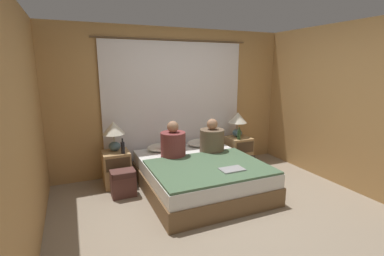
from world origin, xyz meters
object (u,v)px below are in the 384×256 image
beer_bottle_on_left_stand (123,147)px  pillow_right (201,143)px  person_right_in_bed (212,139)px  backpack_on_floor (123,182)px  lamp_left (114,131)px  handbag_on_floor (250,168)px  person_left_in_bed (173,143)px  beer_bottle_on_right_stand (239,135)px  lamp_right (238,120)px  nightstand_right (238,151)px  laptop_on_bed (232,169)px  nightstand_left (117,168)px  pillow_left (162,147)px  bed (200,175)px

beer_bottle_on_left_stand → pillow_right: bearing=7.8°
person_right_in_bed → backpack_on_floor: person_right_in_bed is taller
lamp_left → handbag_on_floor: bearing=-13.4°
lamp_left → backpack_on_floor: size_ratio=1.19×
person_left_in_bed → beer_bottle_on_right_stand: 1.36m
lamp_right → beer_bottle_on_left_stand: 2.19m
backpack_on_floor → lamp_right: bearing=12.7°
lamp_left → lamp_right: bearing=0.0°
person_left_in_bed → person_right_in_bed: size_ratio=1.03×
person_left_in_bed → beer_bottle_on_left_stand: person_left_in_bed is taller
pillow_right → person_right_in_bed: person_right_in_bed is taller
nightstand_right → backpack_on_floor: (-2.24, -0.44, -0.06)m
nightstand_right → backpack_on_floor: bearing=-168.9°
lamp_left → person_left_in_bed: 0.94m
beer_bottle_on_left_stand → backpack_on_floor: beer_bottle_on_left_stand is taller
pillow_right → beer_bottle_on_right_stand: 0.72m
laptop_on_bed → nightstand_left: bearing=136.7°
pillow_left → person_right_in_bed: bearing=-28.3°
beer_bottle_on_left_stand → laptop_on_bed: beer_bottle_on_left_stand is taller
lamp_right → laptop_on_bed: 1.66m
beer_bottle_on_left_stand → beer_bottle_on_right_stand: beer_bottle_on_left_stand is taller
pillow_right → lamp_left: bearing=-180.0°
bed → backpack_on_floor: bearing=167.9°
lamp_left → backpack_on_floor: (0.02, -0.50, -0.65)m
nightstand_left → person_right_in_bed: (1.51, -0.34, 0.40)m
lamp_left → handbag_on_floor: lamp_left is taller
nightstand_right → laptop_on_bed: (-0.92, -1.26, 0.22)m
beer_bottle_on_left_stand → nightstand_right: bearing=3.4°
pillow_left → pillow_right: 0.73m
handbag_on_floor → pillow_left: bearing=159.9°
person_left_in_bed → backpack_on_floor: bearing=-172.9°
lamp_right → person_right_in_bed: bearing=-151.8°
pillow_left → pillow_right: size_ratio=1.00×
bed → pillow_right: 0.87m
nightstand_left → lamp_left: bearing=90.0°
bed → person_left_in_bed: person_left_in_bed is taller
beer_bottle_on_left_stand → handbag_on_floor: (2.12, -0.34, -0.54)m
bed → handbag_on_floor: bearing=11.0°
pillow_left → person_right_in_bed: person_right_in_bed is taller
pillow_left → handbag_on_floor: bearing=-20.1°
handbag_on_floor → nightstand_right: bearing=84.2°
lamp_left → laptop_on_bed: (1.34, -1.32, -0.37)m
nightstand_right → laptop_on_bed: 1.58m
lamp_right → person_left_in_bed: bearing=-164.3°
nightstand_left → handbag_on_floor: size_ratio=1.60×
lamp_right → nightstand_right: bearing=-90.0°
lamp_right → person_right_in_bed: person_right_in_bed is taller
beer_bottle_on_right_stand → nightstand_left: bearing=176.7°
person_left_in_bed → person_right_in_bed: person_left_in_bed is taller
pillow_left → laptop_on_bed: 1.44m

